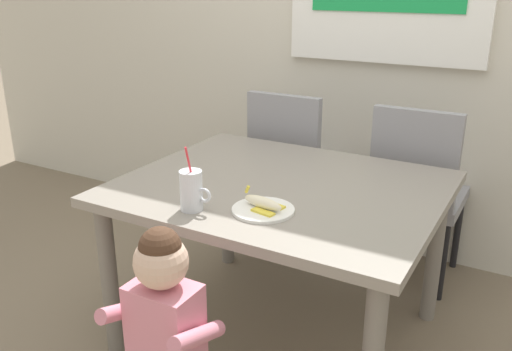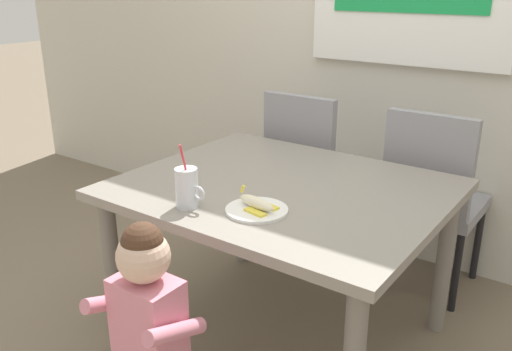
{
  "view_description": "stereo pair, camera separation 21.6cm",
  "coord_description": "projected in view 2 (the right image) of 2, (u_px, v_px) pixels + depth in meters",
  "views": [
    {
      "loc": [
        0.94,
        -1.87,
        1.53
      ],
      "look_at": [
        -0.06,
        -0.11,
        0.79
      ],
      "focal_mm": 38.01,
      "sensor_mm": 36.0,
      "label": 1
    },
    {
      "loc": [
        1.12,
        -1.76,
        1.53
      ],
      "look_at": [
        -0.06,
        -0.11,
        0.79
      ],
      "focal_mm": 38.01,
      "sensor_mm": 36.0,
      "label": 2
    }
  ],
  "objects": [
    {
      "name": "ground_plane",
      "position": [
        280.0,
        334.0,
        2.48
      ],
      "size": [
        24.0,
        24.0,
        0.0
      ],
      "primitive_type": "plane",
      "color": "#7A6B56"
    },
    {
      "name": "dining_table",
      "position": [
        283.0,
        205.0,
        2.26
      ],
      "size": [
        1.29,
        1.08,
        0.73
      ],
      "color": "gray",
      "rests_on": "ground"
    },
    {
      "name": "dining_chair_left",
      "position": [
        308.0,
        166.0,
        3.04
      ],
      "size": [
        0.44,
        0.45,
        0.96
      ],
      "rotation": [
        0.0,
        0.0,
        3.14
      ],
      "color": "gray",
      "rests_on": "ground"
    },
    {
      "name": "dining_chair_right",
      "position": [
        432.0,
        193.0,
        2.66
      ],
      "size": [
        0.44,
        0.44,
        0.96
      ],
      "rotation": [
        0.0,
        0.0,
        3.14
      ],
      "color": "gray",
      "rests_on": "ground"
    },
    {
      "name": "toddler_standing",
      "position": [
        148.0,
        312.0,
        1.73
      ],
      "size": [
        0.33,
        0.24,
        0.84
      ],
      "color": "#3F4760",
      "rests_on": "ground"
    },
    {
      "name": "milk_cup",
      "position": [
        187.0,
        190.0,
        1.99
      ],
      "size": [
        0.13,
        0.08,
        0.25
      ],
      "color": "silver",
      "rests_on": "dining_table"
    },
    {
      "name": "snack_plate",
      "position": [
        257.0,
        210.0,
        1.97
      ],
      "size": [
        0.23,
        0.23,
        0.01
      ],
      "primitive_type": "cylinder",
      "color": "white",
      "rests_on": "dining_table"
    },
    {
      "name": "peeled_banana",
      "position": [
        257.0,
        203.0,
        1.96
      ],
      "size": [
        0.18,
        0.12,
        0.07
      ],
      "rotation": [
        0.0,
        0.0,
        -0.2
      ],
      "color": "#F4EAC6",
      "rests_on": "snack_plate"
    }
  ]
}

